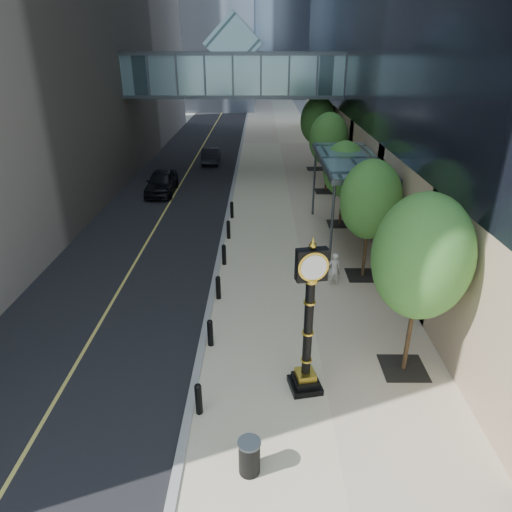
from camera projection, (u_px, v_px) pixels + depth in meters
The scene contains 13 objects.
ground at pixel (298, 443), 11.95m from camera, with size 320.00×320.00×0.00m, color gray.
road at pixel (204, 144), 48.31m from camera, with size 8.00×180.00×0.02m, color black.
sidewalk at pixel (279, 144), 48.23m from camera, with size 8.00×180.00×0.06m, color beige.
curb at pixel (242, 143), 48.26m from camera, with size 0.25×180.00×0.07m, color gray.
skywalk at pixel (234, 71), 34.15m from camera, with size 17.00×4.20×5.80m.
entrance_canopy at pixel (350, 161), 22.86m from camera, with size 3.00×8.00×4.38m.
bollard_row at pixel (221, 271), 19.93m from camera, with size 0.20×16.20×0.90m.
street_trees at pixel (345, 160), 24.91m from camera, with size 2.84×28.83×5.84m.
street_clock at pixel (308, 330), 12.92m from camera, with size 1.06×1.06×4.79m.
trash_bin at pixel (249, 458), 10.90m from camera, with size 0.52×0.52×0.90m, color black.
pedestrian at pixel (334, 269), 19.42m from camera, with size 0.55×0.36×1.50m, color #B4B0A5.
car_near at pixel (162, 182), 31.78m from camera, with size 1.86×4.63×1.58m, color black.
car_far at pixel (211, 155), 40.11m from camera, with size 1.43×4.10×1.35m, color black.
Camera 1 is at (-1.01, -8.79, 9.47)m, focal length 32.00 mm.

